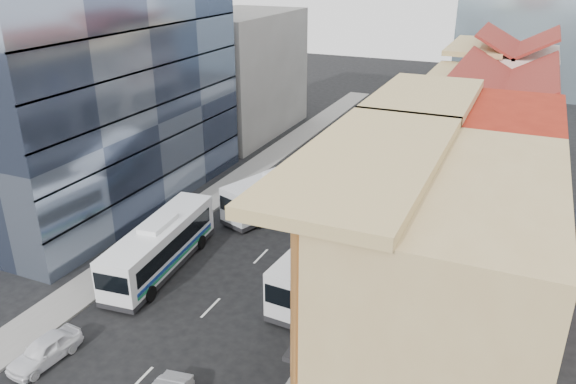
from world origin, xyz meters
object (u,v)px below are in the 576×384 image
at_px(bus_left_far, 281,189).
at_px(office_tower, 87,24).
at_px(shophouse_tan, 444,304).
at_px(bus_right, 327,257).
at_px(bus_left_near, 160,245).
at_px(sedan_left, 45,350).

bearing_deg(bus_left_far, office_tower, -145.34).
height_order(shophouse_tan, bus_right, shophouse_tan).
relative_size(shophouse_tan, bus_left_far, 1.23).
height_order(office_tower, bus_left_near, office_tower).
bearing_deg(sedan_left, shophouse_tan, 18.58).
distance_m(shophouse_tan, bus_right, 12.79).
distance_m(office_tower, bus_left_far, 20.36).
relative_size(bus_left_near, bus_left_far, 1.00).
height_order(bus_left_near, bus_left_far, bus_left_near).
relative_size(bus_left_far, sedan_left, 2.76).
xyz_separation_m(office_tower, bus_left_far, (15.00, 4.00, -13.17)).
xyz_separation_m(shophouse_tan, bus_right, (-8.50, 8.64, -4.09)).
distance_m(shophouse_tan, bus_left_far, 24.44).
relative_size(shophouse_tan, bus_left_near, 1.22).
distance_m(bus_left_far, bus_right, 12.00).
bearing_deg(shophouse_tan, bus_left_near, 163.56).
xyz_separation_m(shophouse_tan, bus_left_near, (-19.50, 5.75, -4.16)).
xyz_separation_m(bus_left_far, bus_right, (7.50, -9.36, 0.08)).
height_order(bus_left_far, sedan_left, bus_left_far).
xyz_separation_m(shophouse_tan, sedan_left, (-19.50, -4.76, -5.30)).
bearing_deg(bus_left_far, bus_left_near, -86.22).
bearing_deg(bus_right, shophouse_tan, -41.43).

